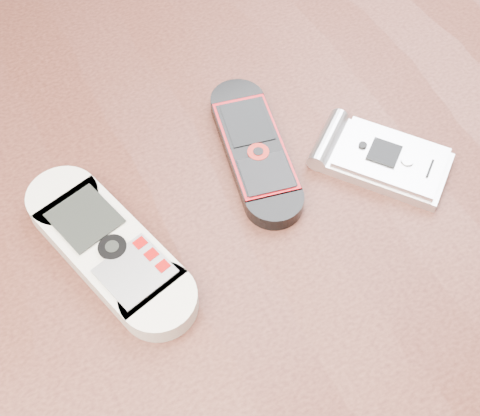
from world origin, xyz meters
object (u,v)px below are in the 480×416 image
at_px(table, 235,281).
at_px(nokia_black_red, 255,149).
at_px(nokia_white, 109,248).
at_px(motorola_razr, 386,159).

distance_m(table, nokia_black_red, 0.13).
bearing_deg(nokia_white, nokia_black_red, -1.91).
xyz_separation_m(nokia_white, motorola_razr, (0.23, -0.02, -0.00)).
bearing_deg(motorola_razr, nokia_black_red, 108.53).
height_order(table, motorola_razr, motorola_razr).
xyz_separation_m(nokia_black_red, motorola_razr, (0.09, -0.06, 0.00)).
bearing_deg(nokia_white, motorola_razr, -21.76).
relative_size(nokia_white, motorola_razr, 1.55).
xyz_separation_m(nokia_white, nokia_black_red, (0.14, 0.03, -0.00)).
bearing_deg(motorola_razr, table, 136.98).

